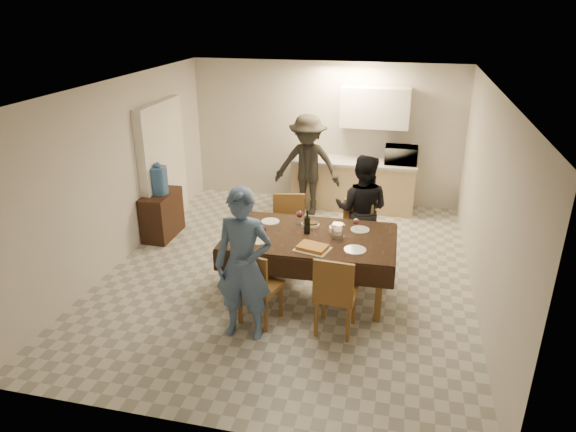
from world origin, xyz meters
name	(u,v)px	position (x,y,z in m)	size (l,w,h in m)	color
floor	(289,271)	(0.00, 0.00, 0.00)	(5.00, 6.00, 0.02)	beige
ceiling	(289,86)	(0.00, 0.00, 2.60)	(5.00, 6.00, 0.02)	white
wall_back	(325,133)	(0.00, 3.00, 1.30)	(5.00, 0.02, 2.60)	beige
wall_front	(207,306)	(0.00, -3.00, 1.30)	(5.00, 0.02, 2.60)	beige
wall_left	(119,173)	(-2.50, 0.00, 1.30)	(0.02, 6.00, 2.60)	beige
wall_right	(487,201)	(2.50, 0.00, 1.30)	(0.02, 6.00, 2.60)	beige
stub_partition	(163,166)	(-2.42, 1.20, 1.05)	(0.15, 1.40, 2.10)	white
kitchen_base_cabinet	(353,186)	(0.60, 2.68, 0.43)	(2.20, 0.60, 0.86)	tan
kitchen_worktop	(354,162)	(0.60, 2.68, 0.89)	(2.24, 0.64, 0.05)	#AEAFA9
upper_cabinet	(375,108)	(0.90, 2.82, 1.85)	(1.20, 0.34, 0.70)	white
dining_table	(310,238)	(0.39, -0.50, 0.80)	(2.16, 1.28, 0.83)	black
chair_near_left	(258,281)	(-0.06, -1.34, 0.59)	(0.54, 0.55, 0.52)	brown
chair_near_right	(335,288)	(0.84, -1.34, 0.61)	(0.48, 0.48, 0.54)	brown
chair_far_left	(287,227)	(-0.06, 0.16, 0.62)	(0.54, 0.55, 0.55)	brown
chair_far_right	(351,234)	(0.84, 0.16, 0.60)	(0.56, 0.57, 0.53)	brown
console	(162,215)	(-2.28, 0.73, 0.37)	(0.40, 0.80, 0.74)	black
water_jug	(159,180)	(-2.28, 0.73, 0.96)	(0.29, 0.29, 0.43)	#3F6BB0
wine_bottle	(307,222)	(0.34, -0.45, 0.99)	(0.08, 0.08, 0.32)	black
water_pitcher	(337,232)	(0.74, -0.55, 0.94)	(0.14, 0.14, 0.22)	white
savoury_tart	(312,247)	(0.49, -0.88, 0.86)	(0.40, 0.30, 0.05)	#CE8B3C
salad_bowl	(336,229)	(0.69, -0.32, 0.87)	(0.17, 0.17, 0.07)	white
mushroom_dish	(310,225)	(0.34, -0.22, 0.85)	(0.22, 0.22, 0.04)	white
wine_glass_a	(263,232)	(-0.16, -0.75, 0.94)	(0.09, 0.09, 0.20)	white
wine_glass_b	(356,225)	(0.94, -0.25, 0.93)	(0.08, 0.08, 0.18)	white
wine_glass_c	(300,217)	(0.19, -0.20, 0.94)	(0.09, 0.09, 0.21)	white
plate_near_left	(258,240)	(-0.21, -0.80, 0.84)	(0.28, 0.28, 0.02)	white
plate_near_right	(355,250)	(0.99, -0.80, 0.84)	(0.26, 0.26, 0.02)	white
plate_far_left	(270,221)	(-0.21, -0.20, 0.84)	(0.24, 0.24, 0.01)	white
plate_far_right	(360,230)	(0.99, -0.20, 0.84)	(0.25, 0.25, 0.01)	white
microwave	(401,155)	(1.42, 2.68, 1.07)	(0.57, 0.38, 0.31)	white
person_near	(243,265)	(-0.16, -1.55, 0.89)	(0.65, 0.43, 1.78)	#4C6795
person_far	(362,210)	(0.94, 0.55, 0.82)	(0.79, 0.62, 1.63)	black
person_kitchen	(307,165)	(-0.18, 2.23, 0.90)	(1.16, 0.67, 1.80)	black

